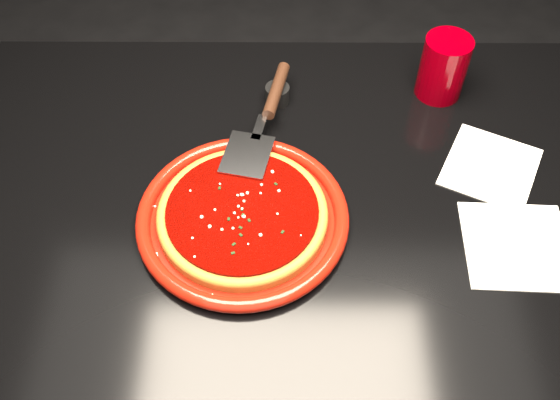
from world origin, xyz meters
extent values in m
cube|color=black|center=(0.00, 0.00, -0.01)|extent=(4.00, 4.00, 0.01)
cube|color=black|center=(0.00, 0.00, 0.38)|extent=(1.20, 0.80, 0.75)
cylinder|color=maroon|center=(-0.07, -0.06, 0.76)|extent=(0.38, 0.38, 0.03)
cylinder|color=brown|center=(-0.07, -0.06, 0.77)|extent=(0.30, 0.30, 0.01)
torus|color=brown|center=(-0.07, -0.06, 0.77)|extent=(0.30, 0.30, 0.02)
cylinder|color=#640300|center=(-0.07, -0.06, 0.78)|extent=(0.27, 0.27, 0.01)
cylinder|color=#7A0008|center=(0.29, 0.25, 0.81)|extent=(0.11, 0.11, 0.12)
cube|color=white|center=(0.36, -0.11, 0.75)|extent=(0.17, 0.17, 0.00)
cube|color=white|center=(0.35, 0.06, 0.75)|extent=(0.20, 0.21, 0.00)
cylinder|color=black|center=(-0.02, 0.22, 0.77)|extent=(0.06, 0.06, 0.04)
camera|label=1|loc=(-0.01, -0.66, 1.57)|focal=40.00mm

